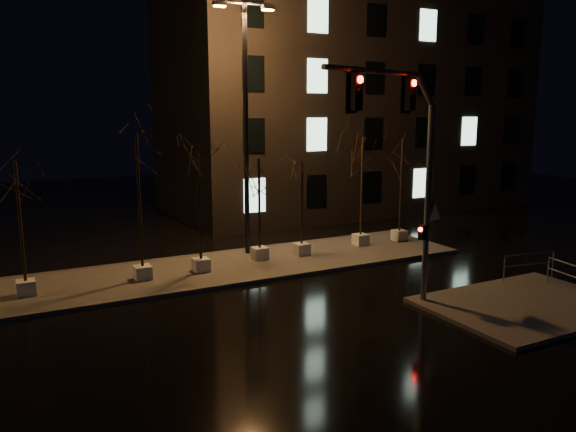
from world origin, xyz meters
TOP-DOWN VIEW (x-y plane):
  - ground at (0.00, 0.00)m, footprint 90.00×90.00m
  - median at (0.00, 6.00)m, footprint 22.00×5.00m
  - sidewalk_corner at (7.50, -3.50)m, footprint 7.00×5.00m
  - building at (14.00, 18.00)m, footprint 25.00×12.00m
  - tree_0 at (-8.08, 5.70)m, footprint 1.80×1.80m
  - tree_1 at (-3.81, 5.70)m, footprint 1.80×1.80m
  - tree_2 at (-1.35, 5.70)m, footprint 1.80×1.80m
  - tree_3 at (1.68, 6.35)m, footprint 1.80×1.80m
  - tree_4 at (3.75, 6.14)m, footprint 1.80×1.80m
  - tree_5 at (7.39, 6.52)m, footprint 1.80×1.80m
  - tree_6 at (9.74, 6.37)m, footprint 1.80×1.80m
  - traffic_signal_mast at (3.28, -1.88)m, footprint 6.23×1.92m
  - streetlight_main at (1.65, 7.67)m, footprint 2.86×0.49m
  - guard_rail_a at (9.97, -1.50)m, footprint 2.42×0.44m
  - guard_rail_b at (10.07, -3.22)m, footprint 0.41×2.14m

SIDE VIEW (x-z plane):
  - ground at x=0.00m, z-range 0.00..0.00m
  - median at x=0.00m, z-range 0.00..0.15m
  - sidewalk_corner at x=7.50m, z-range 0.00..0.15m
  - guard_rail_b at x=10.07m, z-range 0.30..1.33m
  - guard_rail_a at x=9.97m, z-range 0.31..1.37m
  - tree_4 at x=3.75m, z-range 1.33..5.88m
  - tree_3 at x=1.68m, z-range 1.37..6.07m
  - tree_0 at x=-8.08m, z-range 1.46..6.51m
  - tree_2 at x=-1.35m, z-range 1.47..6.56m
  - tree_6 at x=9.74m, z-range 1.56..7.01m
  - tree_5 at x=7.39m, z-range 1.59..7.15m
  - tree_1 at x=-3.81m, z-range 1.70..7.68m
  - traffic_signal_mast at x=3.28m, z-range 1.39..9.28m
  - streetlight_main at x=1.65m, z-range 1.03..12.45m
  - building at x=14.00m, z-range 0.00..15.00m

